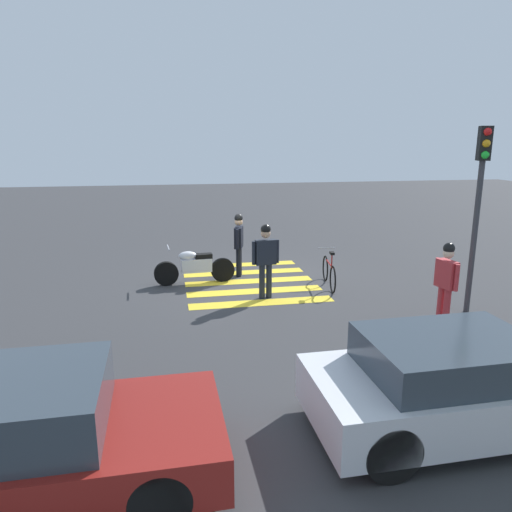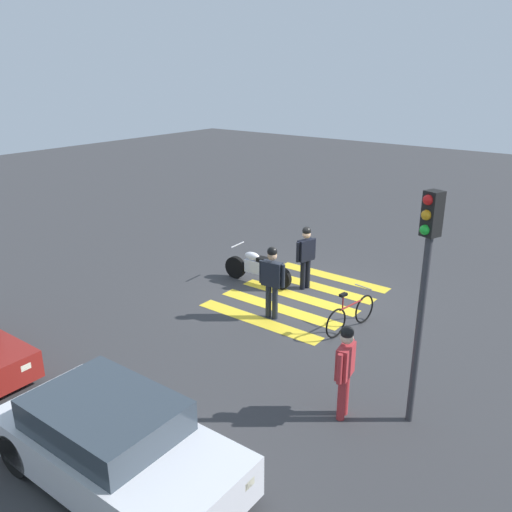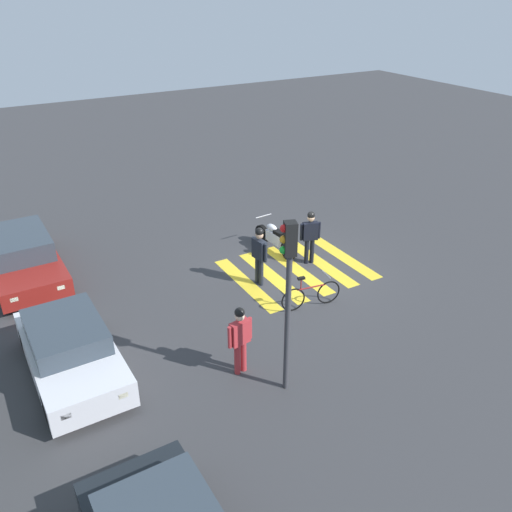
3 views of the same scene
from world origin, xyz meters
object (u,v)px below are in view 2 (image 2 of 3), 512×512
Objects in this scene: leaning_bicycle at (350,315)px; officer_on_foot at (306,253)px; police_motorcycle at (258,268)px; pedestrian_bystander at (345,366)px; traffic_light_pole at (425,274)px; car_white_van at (115,444)px; officer_by_motorcycle at (272,277)px.

officer_on_foot is at bearing -34.06° from leaning_bicycle.
leaning_bicycle is 1.00× the size of officer_on_foot.
leaning_bicycle is (-3.42, 0.96, -0.07)m from police_motorcycle.
traffic_light_pole reaches higher than pedestrian_bystander.
car_white_van is at bearing 102.37° from officer_on_foot.
police_motorcycle is 1.47m from officer_on_foot.
traffic_light_pole is at bearing 156.83° from officer_by_motorcycle.
officer_on_foot is at bearing -51.00° from pedestrian_bystander.
traffic_light_pole is at bearing 135.20° from leaning_bicycle.
officer_by_motorcycle is at bearing -76.63° from car_white_van.
officer_by_motorcycle is (-1.61, 1.54, 0.60)m from police_motorcycle.
pedestrian_bystander is at bearing 143.58° from officer_by_motorcycle.
police_motorcycle is at bearing -29.90° from traffic_light_pole.
officer_on_foot is 1.01× the size of pedestrian_bystander.
traffic_light_pole is (-4.57, 3.85, 1.70)m from officer_on_foot.
officer_on_foot is at bearing -40.14° from traffic_light_pole.
officer_by_motorcycle is 4.89m from traffic_light_pole.
police_motorcycle is 0.54× the size of car_white_van.
pedestrian_bystander is at bearing 31.74° from traffic_light_pole.
pedestrian_bystander is (-4.87, 3.95, 0.55)m from police_motorcycle.
car_white_van is 0.99× the size of traffic_light_pole.
traffic_light_pole is (-2.86, -3.96, 2.09)m from car_white_van.
police_motorcycle is 0.53× the size of traffic_light_pole.
officer_on_foot reaches higher than leaning_bicycle.
traffic_light_pole is (-0.97, -0.60, 1.71)m from pedestrian_bystander.
police_motorcycle reaches higher than leaning_bicycle.
officer_on_foot is at bearing -158.43° from police_motorcycle.
leaning_bicycle is 2.02m from officer_by_motorcycle.
police_motorcycle is 7.10m from traffic_light_pole.
leaning_bicycle is 3.38m from pedestrian_bystander.
pedestrian_bystander is 0.43× the size of traffic_light_pole.
car_white_van is (-1.37, 5.77, -0.43)m from officer_by_motorcycle.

